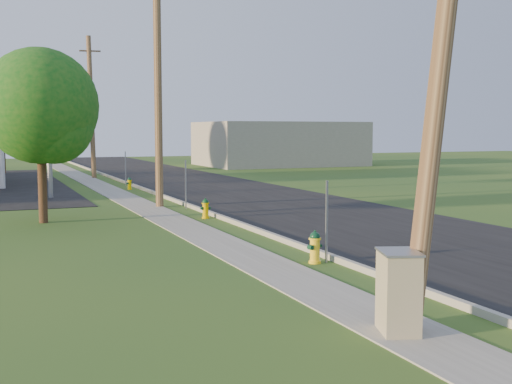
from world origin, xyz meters
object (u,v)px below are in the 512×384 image
Objects in this scene: utility_pole_far at (91,107)px; hydrant_far at (130,183)px; utility_cabinet at (398,293)px; hydrant_mid at (206,208)px; price_pylon at (47,83)px; utility_pole_mid at (158,88)px; utility_pole_near at (444,28)px; hydrant_near at (315,247)px; tree_verge at (43,111)px; tree_lot at (3,110)px.

utility_pole_far reaches higher than hydrant_far.
hydrant_mid is at bearing 83.98° from utility_cabinet.
price_pylon is at bearing 97.44° from utility_cabinet.
utility_pole_far is (0.00, 18.00, -0.15)m from utility_pole_mid.
utility_pole_near is 13.88× the size of hydrant_far.
hydrant_near is (0.55, -12.78, -4.56)m from utility_pole_mid.
hydrant_near is 5.49m from utility_cabinet.
utility_pole_near is at bearing -90.00° from utility_pole_far.
price_pylon reaches higher than hydrant_near.
hydrant_near is (5.36, -9.72, -3.49)m from tree_verge.
price_pylon is at bearing 125.34° from utility_pole_mid.
utility_pole_near reaches higher than hydrant_far.
tree_verge reaches higher than utility_cabinet.
utility_pole_far is at bearing 93.03° from hydrant_far.
price_pylon is 19.47m from hydrant_near.
utility_pole_far reaches higher than tree_lot.
utility_pole_far is at bearing 72.67° from price_pylon.
utility_pole_far is 22.59m from hydrant_mid.
hydrant_mid reaches higher than hydrant_far.
utility_pole_mid is 18.00m from utility_pole_far.
hydrant_mid is at bearing -88.31° from utility_pole_far.
tree_verge is at bearing -114.75° from hydrant_far.
utility_pole_mid is 1.43× the size of price_pylon.
price_pylon is 11.80m from hydrant_mid.
tree_lot is at bearing 126.28° from utility_pole_far.
hydrant_near is at bearing -76.32° from price_pylon.
hydrant_near is 1.08× the size of hydrant_mid.
tree_verge is 6.59m from hydrant_mid.
price_pylon reaches higher than tree_verge.
hydrant_mid is at bearing -11.18° from tree_verge.
hydrant_mid is (0.65, -4.14, -4.59)m from utility_pole_mid.
utility_pole_mid is 6.76m from price_pylon.
hydrant_far is (5.84, -16.80, -4.41)m from tree_lot.
hydrant_mid is at bearing 89.33° from hydrant_near.
price_pylon is (-3.90, -12.50, 0.63)m from utility_pole_far.
hydrant_far is 26.60m from utility_cabinet.
tree_lot is 43.79m from utility_cabinet.
hydrant_far is (0.50, -9.52, -4.47)m from utility_pole_far.
tree_lot is at bearing 109.18° from hydrant_far.
tree_verge is 8.85× the size of hydrant_far.
hydrant_mid is 0.56× the size of utility_cabinet.
utility_pole_far is 7.15× the size of utility_cabinet.
utility_pole_near is at bearing -96.01° from hydrant_near.
tree_verge is 11.64m from hydrant_near.
tree_verge is at bearing -102.88° from utility_pole_far.
price_pylon is at bearing -145.96° from hydrant_far.
utility_cabinet is (3.08, -23.59, -4.77)m from price_pylon.
utility_pole_near reaches higher than hydrant_mid.
hydrant_mid is 12.62m from hydrant_far.
utility_cabinet is (4.00, -15.03, -3.22)m from tree_verge.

